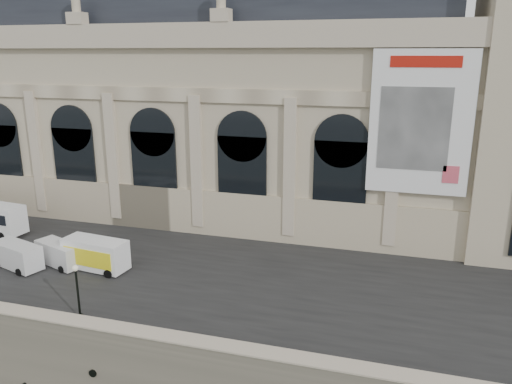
{
  "coord_description": "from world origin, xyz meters",
  "views": [
    {
      "loc": [
        21.32,
        -25.69,
        25.13
      ],
      "look_at": [
        7.44,
        22.0,
        11.24
      ],
      "focal_mm": 35.0,
      "sensor_mm": 36.0,
      "label": 1
    }
  ],
  "objects_px": {
    "van_b": "(57,253)",
    "van_c": "(15,255)",
    "lamp_right": "(78,293)",
    "box_truck": "(92,254)"
  },
  "relations": [
    {
      "from": "van_b",
      "to": "lamp_right",
      "type": "xyz_separation_m",
      "value": [
        8.01,
        -8.06,
        1.02
      ]
    },
    {
      "from": "van_b",
      "to": "van_c",
      "type": "bearing_deg",
      "value": -154.74
    },
    {
      "from": "van_c",
      "to": "box_truck",
      "type": "xyz_separation_m",
      "value": [
        6.99,
        1.74,
        0.24
      ]
    },
    {
      "from": "van_c",
      "to": "lamp_right",
      "type": "bearing_deg",
      "value": -29.64
    },
    {
      "from": "van_b",
      "to": "van_c",
      "type": "distance_m",
      "value": 3.72
    },
    {
      "from": "box_truck",
      "to": "van_b",
      "type": "bearing_deg",
      "value": -177.57
    },
    {
      "from": "lamp_right",
      "to": "box_truck",
      "type": "bearing_deg",
      "value": 118.12
    },
    {
      "from": "lamp_right",
      "to": "van_c",
      "type": "bearing_deg",
      "value": 150.36
    },
    {
      "from": "van_b",
      "to": "van_c",
      "type": "xyz_separation_m",
      "value": [
        -3.36,
        -1.59,
        0.06
      ]
    },
    {
      "from": "van_b",
      "to": "box_truck",
      "type": "relative_size",
      "value": 0.73
    }
  ]
}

